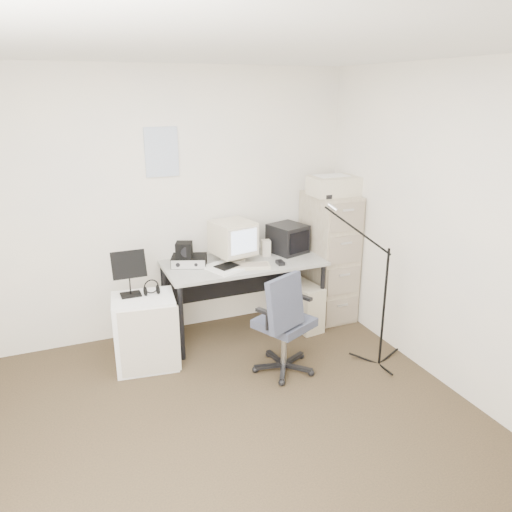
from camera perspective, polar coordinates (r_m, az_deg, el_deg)
name	(u,v)px	position (r m, az deg, el deg)	size (l,w,h in m)	color
floor	(236,435)	(3.69, -2.35, -19.81)	(3.60, 3.60, 0.01)	#2E281D
ceiling	(230,47)	(2.91, -3.04, 22.79)	(3.60, 3.60, 0.01)	white
wall_back	(167,206)	(4.74, -10.18, 5.63)	(3.60, 0.02, 2.50)	#F6E8CB
wall_front	(439,451)	(1.70, 20.20, -20.17)	(3.60, 0.02, 2.50)	#F6E8CB
wall_right	(459,235)	(4.03, 22.17, 2.27)	(0.02, 3.60, 2.50)	#F6E8CB
wall_calendar	(162,152)	(4.65, -10.74, 11.60)	(0.30, 0.02, 0.44)	white
filing_cabinet	(328,256)	(5.19, 8.28, -0.05)	(0.40, 0.60, 1.30)	gray
printer	(334,186)	(4.97, 8.91, 7.93)	(0.47, 0.32, 0.18)	beige
desk	(244,297)	(4.87, -1.40, -4.70)	(1.50, 0.70, 0.73)	#AAA99E
crt_monitor	(233,241)	(4.71, -2.66, 1.68)	(0.35, 0.36, 0.38)	beige
crt_tv	(288,238)	(4.99, 3.64, 2.01)	(0.31, 0.33, 0.28)	black
desk_speaker	(266,248)	(4.89, 1.13, 0.94)	(0.08, 0.08, 0.16)	beige
keyboard	(245,266)	(4.57, -1.28, -1.20)	(0.46, 0.16, 0.03)	beige
mouse	(280,263)	(4.66, 2.78, -0.77)	(0.06, 0.11, 0.03)	black
radio_receiver	(189,261)	(4.66, -7.65, -0.53)	(0.32, 0.23, 0.09)	black
radio_speaker	(184,250)	(4.59, -8.22, 0.69)	(0.14, 0.13, 0.14)	black
papers	(223,268)	(4.54, -3.79, -1.41)	(0.24, 0.33, 0.02)	white
pc_tower	(302,305)	(5.05, 5.27, -5.59)	(0.22, 0.49, 0.46)	beige
office_chair	(284,321)	(4.17, 3.27, -7.41)	(0.53, 0.53, 0.92)	#3A3E4F
side_cart	(145,332)	(4.41, -12.54, -8.42)	(0.51, 0.41, 0.64)	white
music_stand	(129,273)	(4.27, -14.32, -1.88)	(0.28, 0.15, 0.41)	black
headphones	(152,289)	(4.31, -11.85, -3.75)	(0.14, 0.14, 0.02)	black
mic_stand	(385,290)	(4.31, 14.58, -3.79)	(0.02, 0.02, 1.38)	black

